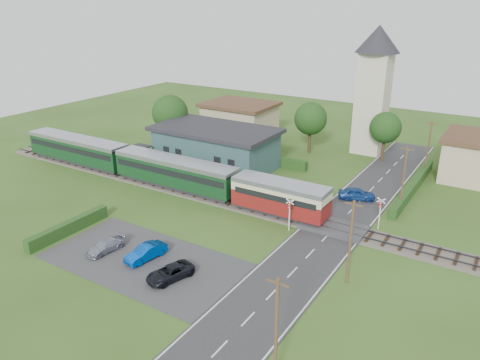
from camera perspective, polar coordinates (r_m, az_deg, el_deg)
The scene contains 31 objects.
ground at distance 48.53m, azimuth -0.62°, elevation -4.11°, with size 120.00×120.00×0.00m, color #2D4C19.
railway_track at distance 50.02m, azimuth 0.61°, elevation -3.17°, with size 76.00×3.20×0.49m.
road at distance 44.51m, azimuth 10.38°, elevation -6.93°, with size 6.00×70.00×0.05m, color #28282B.
car_park at distance 41.03m, azimuth -11.61°, elevation -9.59°, with size 17.00×9.00×0.08m, color #333335.
crossing_deck at distance 46.09m, azimuth 11.34°, elevation -5.69°, with size 6.20×3.40×0.45m, color #333335.
platform at distance 57.71m, azimuth -6.23°, elevation 0.23°, with size 30.00×3.00×0.45m, color gray.
equipment_hut at distance 62.23m, azimuth -12.12°, elevation 2.93°, with size 2.30×2.30×2.55m.
station_building at distance 61.29m, azimuth -2.99°, elevation 4.04°, with size 16.00×9.00×5.30m.
train at distance 56.37m, azimuth -10.40°, elevation 1.60°, with size 43.20×2.90×3.40m.
church_tower at distance 68.39m, azimuth 16.06°, elevation 11.54°, with size 6.00×6.00×17.60m.
house_west at distance 75.19m, azimuth -0.02°, elevation 7.38°, with size 10.80×8.80×5.50m.
hedge_carpark at distance 47.21m, azimuth -20.17°, elevation -5.47°, with size 0.80×9.00×1.20m, color #193814.
hedge_roadside at distance 57.43m, azimuth 20.37°, elevation -0.73°, with size 0.80×18.00×1.20m, color #193814.
hedge_station at distance 65.48m, azimuth -0.71°, elevation 3.32°, with size 22.00×0.80×1.30m, color #193814.
tree_a at distance 68.83m, azimuth -8.51°, elevation 8.06°, with size 5.20×5.20×8.00m.
tree_b at distance 67.08m, azimuth 8.60°, elevation 7.39°, with size 4.60×4.60×7.34m.
tree_c at distance 65.89m, azimuth 17.31°, elevation 6.09°, with size 4.20×4.20×6.78m.
utility_pole_a at distance 27.23m, azimuth 4.44°, elevation -17.83°, with size 1.40×0.22×7.00m.
utility_pole_b at distance 36.61m, azimuth 13.30°, elevation -7.31°, with size 1.40×0.22×7.00m.
utility_pole_c at distance 50.86m, azimuth 19.31°, elevation 0.28°, with size 1.40×0.22×7.00m.
utility_pole_d at distance 62.11m, azimuth 21.95°, elevation 3.63°, with size 1.40×0.22×7.00m.
crossing_signal_near at distance 44.49m, azimuth 6.07°, elevation -3.65°, with size 0.84×0.28×3.28m.
crossing_signal_far at distance 46.44m, azimuth 16.73°, elevation -3.38°, with size 0.84×0.28×3.28m.
streetlamp_west at distance 75.10m, azimuth -6.64°, elevation 7.42°, with size 0.30×0.30×5.15m.
streetlamp_east at distance 66.80m, azimuth 24.22°, elevation 3.93°, with size 0.30×0.30×5.15m.
car_on_road at distance 53.06m, azimuth 14.05°, elevation -1.64°, with size 1.60×3.97×1.35m, color navy.
car_park_blue at distance 40.84m, azimuth -11.40°, elevation -8.65°, with size 1.33×3.81×1.26m, color #00338E.
car_park_silver at distance 42.90m, azimuth -16.09°, elevation -7.73°, with size 1.45×3.57×1.04m, color #8A8FA3.
car_park_dark at distance 37.92m, azimuth -8.53°, elevation -11.11°, with size 1.81×3.93×1.09m, color black.
pedestrian_near at distance 54.21m, azimuth -2.02°, elevation 0.30°, with size 0.71×0.47×1.94m, color gray.
pedestrian_far at distance 60.16m, azimuth -9.95°, elevation 1.91°, with size 0.74×0.57×1.52m, color gray.
Camera 1 is at (23.65, -36.95, 20.74)m, focal length 35.00 mm.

